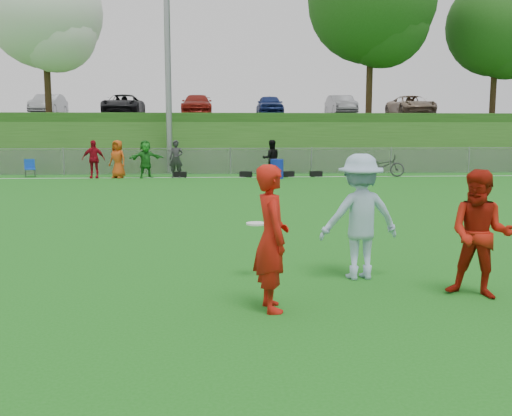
{
  "coord_description": "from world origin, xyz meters",
  "views": [
    {
      "loc": [
        -0.6,
        -7.93,
        2.17
      ],
      "look_at": [
        -0.04,
        0.5,
        1.0
      ],
      "focal_mm": 40.0,
      "sensor_mm": 36.0,
      "label": 1
    }
  ],
  "objects": [
    {
      "name": "ground",
      "position": [
        0.0,
        0.0,
        0.0
      ],
      "size": [
        120.0,
        120.0,
        0.0
      ],
      "primitive_type": "plane",
      "color": "#186715",
      "rests_on": "ground"
    },
    {
      "name": "sideline_far",
      "position": [
        0.0,
        18.0,
        0.01
      ],
      "size": [
        60.0,
        0.1,
        0.01
      ],
      "primitive_type": "cube",
      "color": "white",
      "rests_on": "ground"
    },
    {
      "name": "fence",
      "position": [
        0.0,
        20.0,
        0.65
      ],
      "size": [
        58.0,
        0.06,
        1.3
      ],
      "color": "gray",
      "rests_on": "ground"
    },
    {
      "name": "light_pole",
      "position": [
        -3.0,
        20.8,
        6.71
      ],
      "size": [
        1.2,
        0.4,
        12.15
      ],
      "color": "gray",
      "rests_on": "ground"
    },
    {
      "name": "berm",
      "position": [
        0.0,
        31.0,
        1.5
      ],
      "size": [
        120.0,
        18.0,
        3.0
      ],
      "primitive_type": "cube",
      "color": "#1F4E15",
      "rests_on": "ground"
    },
    {
      "name": "parking_lot",
      "position": [
        0.0,
        33.0,
        3.05
      ],
      "size": [
        120.0,
        12.0,
        0.1
      ],
      "primitive_type": "cube",
      "color": "black",
      "rests_on": "berm"
    },
    {
      "name": "tree_white_flowering",
      "position": [
        -9.84,
        24.92,
        8.32
      ],
      "size": [
        6.3,
        6.3,
        8.78
      ],
      "color": "black",
      "rests_on": "berm"
    },
    {
      "name": "tree_green_near",
      "position": [
        8.16,
        24.42,
        9.03
      ],
      "size": [
        7.14,
        7.14,
        9.95
      ],
      "color": "black",
      "rests_on": "berm"
    },
    {
      "name": "tree_green_far",
      "position": [
        16.16,
        25.92,
        7.96
      ],
      "size": [
        5.88,
        5.88,
        8.19
      ],
      "color": "black",
      "rests_on": "berm"
    },
    {
      "name": "car_row",
      "position": [
        -1.17,
        32.0,
        3.82
      ],
      "size": [
        32.04,
        5.18,
        1.44
      ],
      "color": "white",
      "rests_on": "parking_lot"
    },
    {
      "name": "spectator_row",
      "position": [
        -3.09,
        18.0,
        0.85
      ],
      "size": [
        8.92,
        1.1,
        1.69
      ],
      "color": "#A10B1A",
      "rests_on": "ground"
    },
    {
      "name": "gear_bags",
      "position": [
        1.22,
        18.1,
        0.13
      ],
      "size": [
        6.8,
        0.43,
        0.26
      ],
      "color": "black",
      "rests_on": "ground"
    },
    {
      "name": "player_red_left",
      "position": [
        0.03,
        -1.26,
        0.88
      ],
      "size": [
        0.51,
        0.7,
        1.76
      ],
      "primitive_type": "imported",
      "rotation": [
        0.0,
        0.0,
        1.72
      ],
      "color": "red",
      "rests_on": "ground"
    },
    {
      "name": "player_red_center",
      "position": [
        2.76,
        -0.92,
        0.83
      ],
      "size": [
        1.02,
        0.96,
        1.66
      ],
      "primitive_type": "imported",
      "rotation": [
        0.0,
        0.0,
        -0.56
      ],
      "color": "#A8180B",
      "rests_on": "ground"
    },
    {
      "name": "player_blue",
      "position": [
        1.44,
        0.13,
        0.91
      ],
      "size": [
        1.26,
        0.83,
        1.82
      ],
      "primitive_type": "imported",
      "rotation": [
        0.0,
        0.0,
        3.27
      ],
      "color": "#9CB9D8",
      "rests_on": "ground"
    },
    {
      "name": "frisbee",
      "position": [
        -0.06,
        0.27,
        0.8
      ],
      "size": [
        0.29,
        0.29,
        0.03
      ],
      "color": "white",
      "rests_on": "ground"
    },
    {
      "name": "recycling_bin",
      "position": [
        2.0,
        17.2,
        0.43
      ],
      "size": [
        0.61,
        0.61,
        0.86
      ],
      "primitive_type": "cylinder",
      "rotation": [
        0.0,
        0.0,
        0.06
      ],
      "color": "#0F24A3",
      "rests_on": "ground"
    },
    {
      "name": "camp_chair",
      "position": [
        -9.19,
        18.76,
        0.24
      ],
      "size": [
        0.59,
        0.6,
        0.82
      ],
      "rotation": [
        0.0,
        0.0,
        0.37
      ],
      "color": "#1141B8",
      "rests_on": "ground"
    },
    {
      "name": "bicycle",
      "position": [
        7.05,
        18.05,
        0.51
      ],
      "size": [
        2.04,
        1.14,
        1.01
      ],
      "primitive_type": "imported",
      "rotation": [
        0.0,
        0.0,
        1.31
      ],
      "color": "#302F32",
      "rests_on": "ground"
    }
  ]
}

